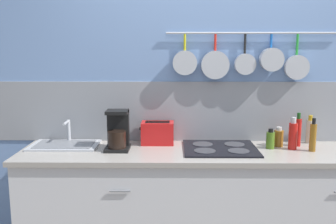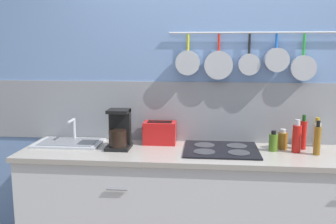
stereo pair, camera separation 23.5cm
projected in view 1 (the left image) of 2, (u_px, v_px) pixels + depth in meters
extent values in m
cube|color=#7293C6|center=(222.00, 95.00, 2.98)|extent=(7.20, 0.06, 2.60)
cube|color=gray|center=(222.00, 111.00, 2.99)|extent=(7.20, 0.07, 0.48)
cylinder|color=#B7BABF|center=(254.00, 33.00, 2.84)|extent=(1.34, 0.02, 0.02)
cylinder|color=gold|center=(185.00, 42.00, 2.86)|extent=(0.02, 0.02, 0.12)
cylinder|color=#B7BABF|center=(185.00, 63.00, 2.85)|extent=(0.19, 0.06, 0.19)
cylinder|color=red|center=(215.00, 42.00, 2.85)|extent=(0.02, 0.02, 0.13)
cylinder|color=#B7BABF|center=(215.00, 65.00, 2.86)|extent=(0.21, 0.04, 0.21)
cylinder|color=black|center=(245.00, 44.00, 2.85)|extent=(0.02, 0.02, 0.15)
cylinder|color=#B7BABF|center=(245.00, 64.00, 2.85)|extent=(0.16, 0.06, 0.16)
cylinder|color=#1959B2|center=(271.00, 41.00, 2.85)|extent=(0.02, 0.02, 0.10)
cylinder|color=#B7BABF|center=(272.00, 60.00, 2.84)|extent=(0.18, 0.07, 0.18)
cylinder|color=green|center=(297.00, 45.00, 2.85)|extent=(0.02, 0.02, 0.16)
cylinder|color=#B7BABF|center=(297.00, 67.00, 2.86)|extent=(0.19, 0.04, 0.19)
cube|color=silver|center=(225.00, 214.00, 2.79)|extent=(2.96, 0.55, 0.90)
cylinder|color=slate|center=(120.00, 191.00, 2.47)|extent=(0.14, 0.01, 0.01)
cube|color=#A59E93|center=(227.00, 153.00, 2.71)|extent=(3.00, 0.59, 0.03)
cube|color=#B7BABF|center=(65.00, 145.00, 2.83)|extent=(0.50, 0.32, 0.01)
cube|color=slate|center=(65.00, 144.00, 2.83)|extent=(0.43, 0.26, 0.00)
cylinder|color=#B7BABF|center=(69.00, 131.00, 2.94)|extent=(0.03, 0.03, 0.18)
cylinder|color=#B7BABF|center=(66.00, 123.00, 2.86)|extent=(0.02, 0.13, 0.02)
cube|color=black|center=(118.00, 148.00, 2.73)|extent=(0.18, 0.19, 0.02)
cube|color=black|center=(118.00, 129.00, 2.77)|extent=(0.16, 0.07, 0.29)
cylinder|color=black|center=(117.00, 139.00, 2.70)|extent=(0.13, 0.13, 0.12)
cube|color=black|center=(117.00, 112.00, 2.71)|extent=(0.16, 0.15, 0.02)
cube|color=red|center=(158.00, 133.00, 2.90)|extent=(0.25, 0.16, 0.17)
cube|color=black|center=(157.00, 122.00, 2.85)|extent=(0.19, 0.03, 0.00)
cube|color=black|center=(158.00, 121.00, 2.91)|extent=(0.19, 0.03, 0.00)
cube|color=black|center=(140.00, 129.00, 2.89)|extent=(0.02, 0.02, 0.02)
cube|color=black|center=(220.00, 148.00, 2.75)|extent=(0.54, 0.47, 0.01)
cylinder|color=#38383D|center=(205.00, 151.00, 2.66)|extent=(0.15, 0.15, 0.00)
cylinder|color=#38383D|center=(239.00, 151.00, 2.66)|extent=(0.15, 0.15, 0.00)
cylinder|color=#38383D|center=(203.00, 144.00, 2.85)|extent=(0.15, 0.15, 0.00)
cylinder|color=#38383D|center=(234.00, 144.00, 2.84)|extent=(0.15, 0.15, 0.00)
cylinder|color=#4C721E|center=(270.00, 140.00, 2.77)|extent=(0.06, 0.06, 0.12)
cylinder|color=black|center=(271.00, 130.00, 2.75)|extent=(0.03, 0.03, 0.03)
cylinder|color=#8C5919|center=(279.00, 138.00, 2.83)|extent=(0.07, 0.07, 0.12)
cylinder|color=beige|center=(279.00, 129.00, 2.82)|extent=(0.04, 0.04, 0.03)
cylinder|color=red|center=(293.00, 136.00, 2.74)|extent=(0.06, 0.06, 0.20)
cylinder|color=beige|center=(294.00, 120.00, 2.72)|extent=(0.03, 0.03, 0.04)
cylinder|color=red|center=(298.00, 132.00, 2.83)|extent=(0.05, 0.05, 0.21)
cylinder|color=#194C19|center=(299.00, 116.00, 2.81)|extent=(0.03, 0.03, 0.05)
cylinder|color=#8C5919|center=(313.00, 138.00, 2.69)|extent=(0.05, 0.05, 0.20)
cylinder|color=black|center=(314.00, 121.00, 2.67)|extent=(0.03, 0.03, 0.04)
cylinder|color=#BFB799|center=(310.00, 132.00, 2.92)|extent=(0.06, 0.06, 0.18)
cylinder|color=#B28C19|center=(311.00, 118.00, 2.90)|extent=(0.03, 0.03, 0.04)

